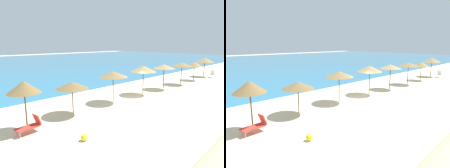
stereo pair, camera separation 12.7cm
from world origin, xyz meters
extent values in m
plane|color=beige|center=(0.00, 0.00, 0.00)|extent=(160.00, 160.00, 0.00)
cylinder|color=brown|center=(-9.87, 1.24, 1.20)|extent=(0.08, 0.08, 2.41)
cone|color=olive|center=(-9.87, 1.24, 2.61)|extent=(1.92, 1.92, 0.70)
cylinder|color=brown|center=(-6.33, 1.65, 1.01)|extent=(0.07, 0.07, 2.02)
cone|color=olive|center=(-6.33, 1.65, 2.12)|extent=(2.33, 2.33, 0.49)
cylinder|color=brown|center=(-2.05, 1.78, 1.17)|extent=(0.07, 0.07, 2.35)
cone|color=olive|center=(-2.05, 1.78, 2.44)|extent=(2.44, 2.44, 0.49)
cylinder|color=brown|center=(2.05, 1.61, 1.21)|extent=(0.08, 0.08, 2.41)
cone|color=tan|center=(2.05, 1.61, 2.56)|extent=(2.53, 2.53, 0.60)
cylinder|color=brown|center=(5.61, 1.43, 1.22)|extent=(0.09, 0.09, 2.43)
cone|color=tan|center=(5.61, 1.43, 2.51)|extent=(2.36, 2.36, 0.46)
cylinder|color=brown|center=(9.51, 1.29, 1.20)|extent=(0.09, 0.09, 2.39)
cone|color=olive|center=(9.51, 1.29, 2.47)|extent=(2.44, 2.44, 0.45)
cylinder|color=brown|center=(13.43, 1.38, 1.01)|extent=(0.08, 0.08, 2.01)
cone|color=#9E7F4C|center=(13.43, 1.38, 2.18)|extent=(2.14, 2.14, 0.63)
cylinder|color=brown|center=(17.58, 1.61, 1.17)|extent=(0.10, 0.10, 2.34)
cone|color=#9E7F4C|center=(17.58, 1.61, 2.52)|extent=(2.48, 2.48, 0.66)
cube|color=white|center=(17.32, 0.39, 0.33)|extent=(1.34, 0.74, 0.07)
cube|color=white|center=(17.91, 0.46, 0.70)|extent=(0.25, 0.62, 0.74)
cylinder|color=silver|center=(16.75, 0.58, 0.15)|extent=(0.04, 0.04, 0.30)
cylinder|color=silver|center=(16.81, 0.07, 0.15)|extent=(0.04, 0.04, 0.30)
cylinder|color=silver|center=(17.83, 0.70, 0.15)|extent=(0.04, 0.04, 0.30)
cylinder|color=silver|center=(17.89, 0.20, 0.15)|extent=(0.04, 0.04, 0.30)
cube|color=red|center=(-10.08, 0.72, 0.36)|extent=(1.37, 0.72, 0.07)
cube|color=red|center=(-9.46, 0.77, 0.68)|extent=(0.31, 0.64, 0.62)
cylinder|color=silver|center=(-10.66, 0.93, 0.16)|extent=(0.04, 0.04, 0.33)
cylinder|color=silver|center=(-10.62, 0.41, 0.16)|extent=(0.04, 0.04, 0.33)
cylinder|color=silver|center=(-9.54, 1.02, 0.16)|extent=(0.04, 0.04, 0.33)
cylinder|color=silver|center=(-9.50, 0.50, 0.16)|extent=(0.04, 0.04, 0.33)
sphere|color=yellow|center=(-8.35, -2.25, 0.19)|extent=(0.38, 0.38, 0.38)
camera|label=1|loc=(-14.49, -10.40, 5.08)|focal=33.11mm
camera|label=2|loc=(-14.40, -10.49, 5.08)|focal=33.11mm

